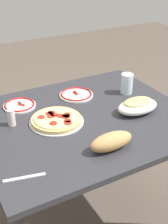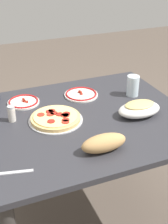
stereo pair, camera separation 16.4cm
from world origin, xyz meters
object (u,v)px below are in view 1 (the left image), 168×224
baked_pasta_dish (138,105)px  side_plate_near (76,95)px  pepperoni_pizza (56,120)px  bread_loaf (111,141)px  dining_table (84,136)px  side_plate_far (19,105)px  water_glass (127,84)px  spice_shaker (11,118)px

baked_pasta_dish → side_plate_near: baked_pasta_dish is taller
pepperoni_pizza → baked_pasta_dish: 0.45m
baked_pasta_dish → bread_loaf: (-0.32, -0.22, -0.00)m
dining_table → bread_loaf: (-0.03, -0.31, 0.17)m
dining_table → side_plate_far: (-0.27, 0.28, 0.13)m
water_glass → bread_loaf: 0.61m
bread_loaf → side_plate_far: bearing=111.4°
side_plate_near → spice_shaker: spice_shaker is taller
spice_shaker → baked_pasta_dish: bearing=-17.1°
dining_table → spice_shaker: spice_shaker is taller
baked_pasta_dish → side_plate_near: size_ratio=1.17×
side_plate_near → spice_shaker: 0.47m
pepperoni_pizza → spice_shaker: spice_shaker is taller
pepperoni_pizza → spice_shaker: 0.23m
pepperoni_pizza → bread_loaf: bread_loaf is taller
pepperoni_pizza → bread_loaf: bearing=-70.3°
water_glass → side_plate_near: water_glass is taller
pepperoni_pizza → side_plate_near: size_ratio=1.40×
water_glass → spice_shaker: 0.74m
water_glass → side_plate_far: water_glass is taller
baked_pasta_dish → spice_shaker: bearing=162.9°
side_plate_far → bread_loaf: bread_loaf is taller
water_glass → bread_loaf: size_ratio=0.58×
baked_pasta_dish → water_glass: bearing=68.3°
bread_loaf → spice_shaker: (-0.33, 0.42, 0.00)m
dining_table → bread_loaf: 0.36m
pepperoni_pizza → side_plate_near: bearing=44.1°
side_plate_near → spice_shaker: (-0.45, -0.14, 0.03)m
pepperoni_pizza → bread_loaf: 0.36m
side_plate_far → spice_shaker: spice_shaker is taller
water_glass → side_plate_near: bearing=159.0°
side_plate_near → side_plate_far: (-0.35, 0.03, 0.00)m
baked_pasta_dish → water_glass: (0.09, 0.23, 0.02)m
side_plate_near → bread_loaf: 0.57m
dining_table → water_glass: (0.37, 0.14, 0.19)m
dining_table → pepperoni_pizza: bearing=172.3°
dining_table → water_glass: bearing=19.9°
pepperoni_pizza → spice_shaker: size_ratio=3.28×
pepperoni_pizza → side_plate_far: size_ratio=1.55×
water_glass → side_plate_far: size_ratio=0.68×
side_plate_far → spice_shaker: size_ratio=2.12×
spice_shaker → pepperoni_pizza: bearing=-21.8°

